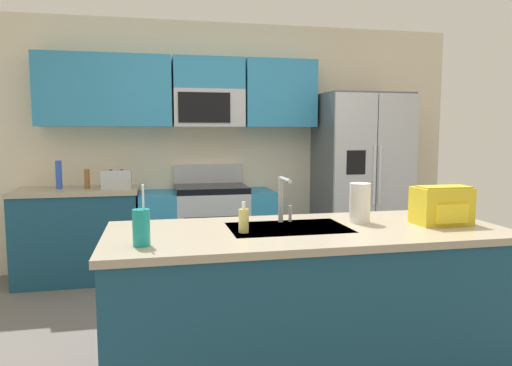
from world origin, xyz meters
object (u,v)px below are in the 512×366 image
object	(u,v)px
range_oven	(208,230)
backpack	(442,205)
bottle_blue	(59,175)
toaster	(117,179)
soap_dispenser	(244,220)
pepper_mill	(87,179)
drink_cup_teal	(141,227)
paper_towel_roll	(360,203)
sink_faucet	(283,195)
refrigerator	(361,180)

from	to	relation	value
range_oven	backpack	bearing A→B (deg)	-63.46
bottle_blue	backpack	world-z (taller)	bottle_blue
toaster	soap_dispenser	distance (m)	2.39
bottle_blue	backpack	size ratio (longest dim) A/B	0.85
pepper_mill	drink_cup_teal	world-z (taller)	drink_cup_teal
soap_dispenser	pepper_mill	bearing A→B (deg)	116.01
pepper_mill	paper_towel_roll	distance (m)	2.84
drink_cup_teal	backpack	size ratio (longest dim) A/B	0.93
range_oven	backpack	distance (m)	2.64
bottle_blue	drink_cup_teal	size ratio (longest dim) A/B	0.91
drink_cup_teal	range_oven	bearing A→B (deg)	76.69
sink_faucet	drink_cup_teal	size ratio (longest dim) A/B	0.94
pepper_mill	paper_towel_roll	world-z (taller)	paper_towel_roll
toaster	refrigerator	bearing A→B (deg)	-0.44
toaster	paper_towel_roll	size ratio (longest dim) A/B	1.17
paper_towel_roll	backpack	xyz separation A→B (m)	(0.46, -0.15, -0.00)
refrigerator	bottle_blue	world-z (taller)	refrigerator
pepper_mill	toaster	bearing A→B (deg)	-10.18
pepper_mill	sink_faucet	world-z (taller)	sink_faucet
bottle_blue	paper_towel_roll	world-z (taller)	bottle_blue
toaster	bottle_blue	distance (m)	0.55
sink_faucet	drink_cup_teal	bearing A→B (deg)	-153.22
bottle_blue	drink_cup_teal	bearing A→B (deg)	-71.53
range_oven	drink_cup_teal	world-z (taller)	drink_cup_teal
range_oven	sink_faucet	distance (m)	2.17
sink_faucet	soap_dispenser	size ratio (longest dim) A/B	1.66
pepper_mill	bottle_blue	world-z (taller)	bottle_blue
sink_faucet	drink_cup_teal	world-z (taller)	drink_cup_teal
drink_cup_teal	soap_dispenser	world-z (taller)	drink_cup_teal
bottle_blue	sink_faucet	xyz separation A→B (m)	(1.66, -2.10, 0.03)
sink_faucet	drink_cup_teal	xyz separation A→B (m)	(-0.82, -0.41, -0.08)
backpack	range_oven	bearing A→B (deg)	116.54
backpack	soap_dispenser	bearing A→B (deg)	179.38
toaster	paper_towel_roll	xyz separation A→B (m)	(1.58, -2.10, 0.03)
pepper_mill	sink_faucet	bearing A→B (deg)	-55.88
refrigerator	sink_faucet	size ratio (longest dim) A/B	6.56
sink_faucet	paper_towel_roll	distance (m)	0.47
soap_dispenser	paper_towel_roll	world-z (taller)	paper_towel_roll
toaster	pepper_mill	xyz separation A→B (m)	(-0.28, 0.05, 0.00)
refrigerator	toaster	xyz separation A→B (m)	(-2.54, 0.02, 0.07)
soap_dispenser	backpack	distance (m)	1.20
refrigerator	pepper_mill	xyz separation A→B (m)	(-2.82, 0.07, 0.07)
range_oven	drink_cup_teal	size ratio (longest dim) A/B	4.56
sink_faucet	refrigerator	bearing A→B (deg)	54.55
refrigerator	sink_faucet	distance (m)	2.45
refrigerator	bottle_blue	xyz separation A→B (m)	(-3.08, 0.11, 0.11)
sink_faucet	backpack	distance (m)	0.95
range_oven	pepper_mill	xyz separation A→B (m)	(-1.17, -0.00, 0.55)
sink_faucet	paper_towel_roll	size ratio (longest dim) A/B	1.17
drink_cup_teal	pepper_mill	bearing A→B (deg)	103.13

